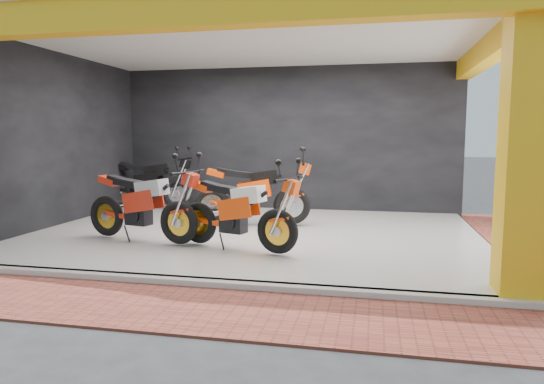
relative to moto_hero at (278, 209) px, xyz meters
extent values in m
plane|color=#2D2D30|center=(-0.75, -0.36, -0.79)|extent=(80.00, 80.00, 0.00)
cube|color=silver|center=(-0.75, 1.64, -0.74)|extent=(8.00, 6.00, 0.10)
cube|color=beige|center=(-0.75, 1.64, 2.81)|extent=(8.40, 6.40, 0.20)
cube|color=black|center=(-0.75, 4.74, 0.96)|extent=(8.20, 0.20, 3.50)
cube|color=black|center=(-4.85, 1.64, 0.96)|extent=(0.20, 6.20, 3.50)
cube|color=#ECAE13|center=(3.00, -1.11, 0.96)|extent=(0.50, 0.50, 3.50)
cube|color=#ECAE13|center=(-0.75, -1.36, 2.51)|extent=(8.40, 0.30, 0.40)
cube|color=#ECAE13|center=(3.25, 1.64, 2.51)|extent=(0.30, 6.40, 0.40)
cube|color=silver|center=(-0.75, -1.38, -0.74)|extent=(8.00, 0.20, 0.10)
cube|color=#9B4632|center=(-0.75, -2.16, -0.77)|extent=(9.00, 1.40, 0.03)
cube|color=#9B4632|center=(4.05, 1.64, -0.77)|extent=(1.40, 7.00, 0.03)
camera|label=1|loc=(1.37, -6.88, 1.06)|focal=32.00mm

